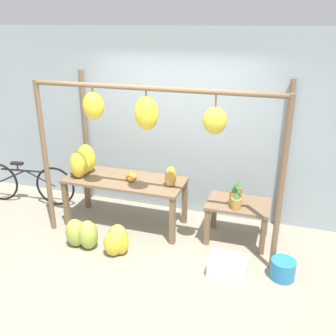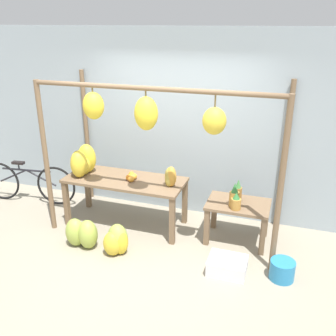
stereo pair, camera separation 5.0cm
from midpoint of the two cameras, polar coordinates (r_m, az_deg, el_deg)
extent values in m
plane|color=gray|center=(4.97, -3.37, -13.70)|extent=(20.00, 20.00, 0.00)
cube|color=#99A8B2|center=(5.68, 2.04, 6.61)|extent=(8.00, 0.08, 2.80)
cylinder|color=brown|center=(5.43, -17.86, 1.31)|extent=(0.07, 0.07, 2.16)
cylinder|color=brown|center=(4.44, 17.07, -3.14)|extent=(0.07, 0.07, 2.16)
cylinder|color=brown|center=(6.30, -12.04, 4.64)|extent=(0.07, 0.07, 2.16)
cylinder|color=brown|center=(5.47, 17.61, 1.50)|extent=(0.07, 0.07, 2.16)
cylinder|color=brown|center=(4.42, -2.41, 12.01)|extent=(3.13, 0.06, 0.06)
cylinder|color=brown|center=(4.75, -11.16, 11.62)|extent=(0.02, 0.02, 0.05)
ellipsoid|color=yellow|center=(4.78, -10.99, 9.30)|extent=(0.27, 0.24, 0.34)
cylinder|color=brown|center=(4.45, -3.09, 11.25)|extent=(0.02, 0.02, 0.06)
ellipsoid|color=yellow|center=(4.49, -3.03, 8.29)|extent=(0.29, 0.26, 0.41)
cylinder|color=brown|center=(4.22, 7.55, 10.07)|extent=(0.02, 0.02, 0.13)
ellipsoid|color=gold|center=(4.27, 7.41, 7.12)|extent=(0.27, 0.25, 0.32)
cube|color=brown|center=(5.45, -6.32, -1.83)|extent=(1.74, 0.71, 0.04)
cube|color=brown|center=(5.74, -14.95, -5.25)|extent=(0.07, 0.07, 0.69)
cube|color=brown|center=(5.09, 0.93, -8.11)|extent=(0.07, 0.07, 0.69)
cube|color=brown|center=(6.20, -11.92, -2.89)|extent=(0.07, 0.07, 0.69)
cube|color=brown|center=(5.60, 2.84, -5.17)|extent=(0.07, 0.07, 0.69)
cube|color=brown|center=(5.16, 10.95, -5.47)|extent=(0.84, 0.58, 0.04)
cube|color=brown|center=(5.14, 6.21, -8.93)|extent=(0.07, 0.07, 0.53)
cube|color=brown|center=(5.07, 14.50, -10.06)|extent=(0.07, 0.07, 0.53)
cube|color=brown|center=(5.55, 7.31, -6.54)|extent=(0.07, 0.07, 0.53)
cube|color=brown|center=(5.48, 14.95, -7.53)|extent=(0.07, 0.07, 0.53)
ellipsoid|color=gold|center=(5.64, -12.50, 0.45)|extent=(0.23, 0.21, 0.30)
ellipsoid|color=yellow|center=(5.70, -12.03, 1.45)|extent=(0.28, 0.26, 0.44)
ellipsoid|color=gold|center=(5.68, -12.58, 0.51)|extent=(0.30, 0.30, 0.28)
ellipsoid|color=gold|center=(5.64, -12.97, 0.29)|extent=(0.28, 0.31, 0.28)
ellipsoid|color=gold|center=(5.54, -13.16, 0.61)|extent=(0.26, 0.28, 0.41)
sphere|color=orange|center=(5.31, -5.36, -1.69)|extent=(0.09, 0.09, 0.09)
sphere|color=orange|center=(5.37, -5.71, -1.45)|extent=(0.09, 0.09, 0.09)
sphere|color=orange|center=(5.39, -5.00, -1.34)|extent=(0.09, 0.09, 0.09)
sphere|color=orange|center=(5.37, -5.79, -1.48)|extent=(0.08, 0.08, 0.08)
sphere|color=orange|center=(5.48, -5.33, -0.94)|extent=(0.08, 0.08, 0.08)
sphere|color=orange|center=(5.40, -5.50, -1.32)|extent=(0.09, 0.09, 0.09)
sphere|color=orange|center=(5.40, -5.59, -1.34)|extent=(0.08, 0.08, 0.08)
sphere|color=orange|center=(5.40, -4.90, -1.27)|extent=(0.09, 0.09, 0.09)
sphere|color=orange|center=(5.43, -5.22, -1.16)|extent=(0.09, 0.09, 0.09)
sphere|color=orange|center=(5.37, -5.26, -1.47)|extent=(0.08, 0.08, 0.08)
cylinder|color=olive|center=(5.17, 10.84, -3.94)|extent=(0.11, 0.11, 0.20)
cone|color=#428442|center=(5.11, 10.96, -2.34)|extent=(0.08, 0.08, 0.12)
cylinder|color=#B27F38|center=(4.96, 10.58, -5.40)|extent=(0.13, 0.13, 0.15)
cone|color=#337538|center=(4.91, 10.68, -4.16)|extent=(0.09, 0.09, 0.09)
cylinder|color=#B27F38|center=(5.03, 10.32, -4.68)|extent=(0.13, 0.13, 0.20)
cone|color=#337538|center=(4.95, 10.45, -2.95)|extent=(0.09, 0.09, 0.13)
ellipsoid|color=#9EB247|center=(5.18, -11.83, -9.85)|extent=(0.38, 0.38, 0.41)
ellipsoid|color=#9EB247|center=(5.27, -13.65, -9.48)|extent=(0.30, 0.28, 0.40)
ellipsoid|color=yellow|center=(5.00, -7.03, -11.08)|extent=(0.25, 0.24, 0.36)
ellipsoid|color=#9EB247|center=(5.02, -7.38, -10.61)|extent=(0.36, 0.34, 0.41)
ellipsoid|color=gold|center=(5.00, -8.17, -11.34)|extent=(0.25, 0.23, 0.33)
cube|color=silver|center=(4.75, 9.34, -14.45)|extent=(0.46, 0.36, 0.19)
cylinder|color=teal|center=(4.78, 17.30, -14.62)|extent=(0.29, 0.29, 0.24)
torus|color=black|center=(6.92, -23.91, -1.83)|extent=(0.67, 0.12, 0.67)
torus|color=black|center=(6.41, -16.47, -2.62)|extent=(0.67, 0.12, 0.67)
cylinder|color=black|center=(6.57, -20.60, -0.30)|extent=(0.85, 0.14, 0.03)
cylinder|color=black|center=(6.74, -22.29, -1.08)|extent=(0.52, 0.09, 0.26)
cylinder|color=black|center=(6.48, -18.56, -1.45)|extent=(0.52, 0.09, 0.26)
cylinder|color=black|center=(6.62, -21.58, 0.18)|extent=(0.02, 0.02, 0.10)
cube|color=black|center=(6.59, -21.67, 0.75)|extent=(0.21, 0.10, 0.04)
cylinder|color=black|center=(6.35, -17.55, -0.15)|extent=(0.02, 0.02, 0.10)
ellipsoid|color=#B2993D|center=(5.12, 0.49, -1.76)|extent=(0.16, 0.17, 0.21)
ellipsoid|color=#B2993D|center=(5.13, 0.50, -1.32)|extent=(0.17, 0.18, 0.27)
ellipsoid|color=gold|center=(5.11, 0.79, -1.30)|extent=(0.21, 0.21, 0.29)
camera|label=1|loc=(0.03, -89.72, 0.11)|focal=40.00mm
camera|label=2|loc=(0.03, 90.28, -0.11)|focal=40.00mm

